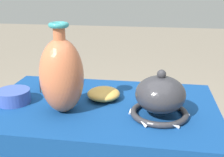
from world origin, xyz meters
The scene contains 6 objects.
display_table centered at (0.00, -0.01, 0.63)m, with size 0.91×0.58×0.73m.
vase_tall_bulbous centered at (-0.13, -0.09, 0.87)m, with size 0.16×0.16×0.33m.
vase_dome_bell centered at (0.23, -0.07, 0.80)m, with size 0.22×0.21×0.18m.
mosaic_tile_box centered at (-0.23, 0.14, 0.76)m, with size 0.14×0.15×0.06m.
pot_squat_cobalt centered at (-0.35, -0.05, 0.75)m, with size 0.13×0.13×0.05m, color #3851A8.
bowl_shallow_ochre centered at (0.00, 0.04, 0.75)m, with size 0.14×0.14×0.05m, color gold.
Camera 1 is at (0.20, -1.01, 1.19)m, focal length 45.00 mm.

